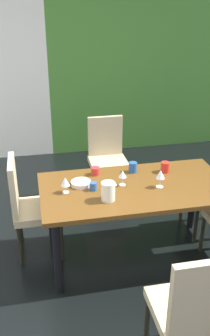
{
  "coord_description": "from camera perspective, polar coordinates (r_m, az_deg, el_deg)",
  "views": [
    {
      "loc": [
        -0.48,
        -2.7,
        2.32
      ],
      "look_at": [
        0.15,
        0.35,
        0.85
      ],
      "focal_mm": 40.0,
      "sensor_mm": 36.0,
      "label": 1
    }
  ],
  "objects": [
    {
      "name": "ground_plane",
      "position": [
        3.6,
        -1.28,
        -15.07
      ],
      "size": [
        5.68,
        5.8,
        0.02
      ],
      "primitive_type": "cube",
      "color": "black"
    },
    {
      "name": "garden_window_panel",
      "position": [
        5.93,
        6.52,
        15.0
      ],
      "size": [
        3.02,
        0.1,
        2.55
      ],
      "primitive_type": "cube",
      "color": "#437D2E",
      "rests_on": "ground_plane"
    },
    {
      "name": "dining_table",
      "position": [
        3.37,
        4.57,
        -4.15
      ],
      "size": [
        1.68,
        0.88,
        0.76
      ],
      "color": "brown",
      "rests_on": "ground_plane"
    },
    {
      "name": "chair_head_far",
      "position": [
        4.51,
        0.34,
        2.11
      ],
      "size": [
        0.44,
        0.45,
        0.98
      ],
      "rotation": [
        0.0,
        0.0,
        3.14
      ],
      "color": "tan",
      "rests_on": "ground_plane"
    },
    {
      "name": "chair_head_near",
      "position": [
        2.52,
        13.24,
        -20.12
      ],
      "size": [
        0.44,
        0.44,
        1.01
      ],
      "color": "tan",
      "rests_on": "ground_plane"
    },
    {
      "name": "chair_left_far",
      "position": [
        3.55,
        -11.58,
        -5.23
      ],
      "size": [
        0.45,
        0.44,
        0.98
      ],
      "rotation": [
        0.0,
        0.0,
        -1.57
      ],
      "color": "tan",
      "rests_on": "ground_plane"
    },
    {
      "name": "wine_glass_east",
      "position": [
        3.29,
        8.46,
        -1.02
      ],
      "size": [
        0.08,
        0.08,
        0.16
      ],
      "color": "silver",
      "rests_on": "dining_table"
    },
    {
      "name": "wine_glass_left",
      "position": [
        3.29,
        2.7,
        -0.98
      ],
      "size": [
        0.07,
        0.07,
        0.14
      ],
      "color": "silver",
      "rests_on": "dining_table"
    },
    {
      "name": "wine_glass_front",
      "position": [
        3.19,
        -6.09,
        -2.12
      ],
      "size": [
        0.08,
        0.08,
        0.14
      ],
      "color": "silver",
      "rests_on": "dining_table"
    },
    {
      "name": "serving_bowl_near_shelf",
      "position": [
        3.33,
        -3.69,
        -2.34
      ],
      "size": [
        0.18,
        0.18,
        0.04
      ],
      "primitive_type": "cylinder",
      "color": "silver",
      "rests_on": "dining_table"
    },
    {
      "name": "cup_rear",
      "position": [
        3.6,
        9.14,
        0.14
      ],
      "size": [
        0.08,
        0.08,
        0.1
      ],
      "primitive_type": "cylinder",
      "color": "red",
      "rests_on": "dining_table"
    },
    {
      "name": "cup_near_window",
      "position": [
        3.24,
        -1.72,
        -2.79
      ],
      "size": [
        0.06,
        0.06,
        0.07
      ],
      "primitive_type": "cylinder",
      "color": "#2B559A",
      "rests_on": "dining_table"
    },
    {
      "name": "cup_south",
      "position": [
        3.51,
        -1.5,
        -0.45
      ],
      "size": [
        0.08,
        0.08,
        0.07
      ],
      "primitive_type": "cylinder",
      "color": "red",
      "rests_on": "dining_table"
    },
    {
      "name": "cup_north",
      "position": [
        3.56,
        4.26,
        0.12
      ],
      "size": [
        0.08,
        0.08,
        0.1
      ],
      "primitive_type": "cylinder",
      "color": "#215098",
      "rests_on": "dining_table"
    },
    {
      "name": "pitcher_corner",
      "position": [
        3.07,
        0.5,
        -3.55
      ],
      "size": [
        0.13,
        0.12,
        0.16
      ],
      "color": "white",
      "rests_on": "dining_table"
    }
  ]
}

